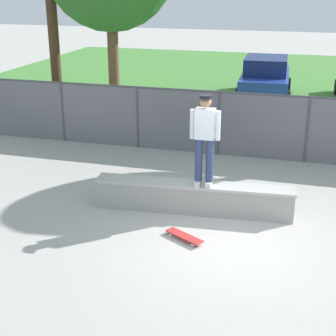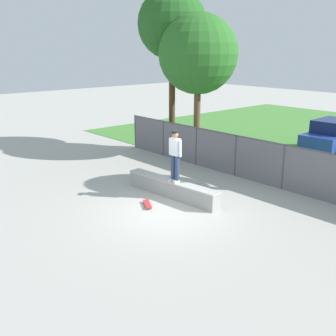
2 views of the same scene
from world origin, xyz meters
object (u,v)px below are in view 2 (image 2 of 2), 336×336
(tree_near_left, at_px, (172,25))
(tree_near_right, at_px, (198,54))
(skateboarder, at_px, (175,154))
(car_blue, at_px, (334,135))
(skateboard, at_px, (147,204))
(concrete_ledge, at_px, (172,189))

(tree_near_left, relative_size, tree_near_right, 1.19)
(skateboarder, xyz_separation_m, tree_near_left, (-5.78, 5.06, 4.63))
(skateboarder, bearing_deg, car_blue, 89.07)
(car_blue, bearing_deg, tree_near_left, -135.10)
(car_blue, bearing_deg, tree_near_right, -123.10)
(skateboard, xyz_separation_m, tree_near_right, (-3.69, 6.09, 4.83))
(tree_near_left, xyz_separation_m, car_blue, (5.96, 5.94, -5.45))
(skateboard, height_order, tree_near_right, tree_near_right)
(skateboard, relative_size, tree_near_left, 0.10)
(skateboarder, distance_m, skateboard, 1.98)
(concrete_ledge, relative_size, tree_near_right, 0.60)
(concrete_ledge, bearing_deg, car_blue, 87.95)
(skateboard, relative_size, tree_near_right, 0.12)
(tree_near_right, bearing_deg, car_blue, 56.90)
(concrete_ledge, bearing_deg, tree_near_left, 138.03)
(concrete_ledge, bearing_deg, skateboarder, -13.80)
(concrete_ledge, bearing_deg, skateboard, -84.63)
(concrete_ledge, height_order, tree_near_right, tree_near_right)
(concrete_ledge, relative_size, tree_near_left, 0.51)
(skateboarder, relative_size, tree_near_left, 0.23)
(tree_near_left, height_order, car_blue, tree_near_left)
(concrete_ledge, xyz_separation_m, tree_near_left, (-5.57, 5.01, 5.97))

